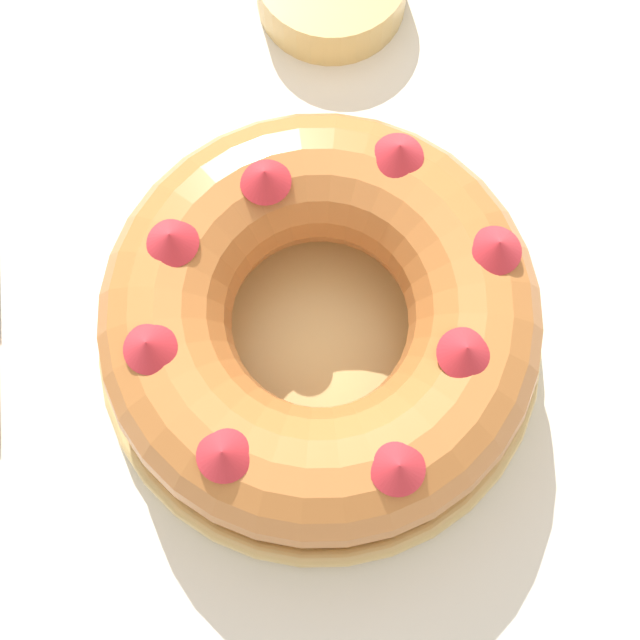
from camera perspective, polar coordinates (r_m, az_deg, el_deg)
The scene contains 4 objects.
ground_plane at distance 1.39m, azimuth 0.69°, elevation -10.38°, with size 8.00×8.00×0.00m, color brown.
dining_table at distance 0.74m, azimuth 1.29°, elevation -5.42°, with size 1.26×1.29×0.74m.
serving_dish at distance 0.65m, azimuth -0.00°, elevation -1.40°, with size 0.32×0.32×0.03m.
bundt_cake at distance 0.60m, azimuth 0.00°, elevation 0.02°, with size 0.30×0.30×0.10m.
Camera 1 is at (-0.03, -0.13, 1.39)m, focal length 50.00 mm.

